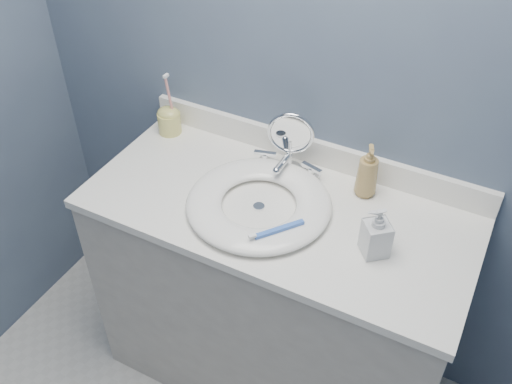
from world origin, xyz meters
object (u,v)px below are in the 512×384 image
Objects in this scene: makeup_mirror at (290,140)px; soap_bottle_amber at (368,171)px; toothbrush_holder at (169,119)px; soap_bottle_clear at (377,232)px.

soap_bottle_amber is (0.26, 0.00, -0.03)m from makeup_mirror.
makeup_mirror is 0.94× the size of toothbrush_holder.
toothbrush_holder is at bearing 163.46° from makeup_mirror.
toothbrush_holder is (-0.48, 0.01, -0.07)m from makeup_mirror.
soap_bottle_clear is 0.88m from toothbrush_holder.
makeup_mirror is 0.44m from soap_bottle_clear.
soap_bottle_amber is 0.74m from toothbrush_holder.
makeup_mirror is 0.27m from soap_bottle_amber.
toothbrush_holder is (-0.74, 0.00, -0.04)m from soap_bottle_amber.
soap_bottle_clear is at bearing -47.57° from makeup_mirror.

